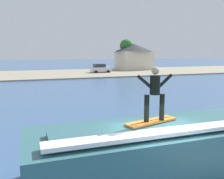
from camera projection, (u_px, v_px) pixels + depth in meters
wave_crest at (167, 148)px, 8.30m from camera, size 9.25×2.94×1.90m
surfboard at (151, 121)px, 7.86m from camera, size 1.93×0.91×0.06m
surfer at (155, 91)px, 7.66m from camera, size 1.23×0.32×1.73m
shoreline_bank at (48, 74)px, 44.83m from camera, size 120.00×18.48×0.20m
car_far_shore at (100, 69)px, 47.20m from camera, size 3.82×2.22×1.86m
house_gabled_white at (134, 56)px, 55.82m from camera, size 8.66×8.66×5.96m
tree_tall_bare at (126, 46)px, 55.81m from camera, size 3.00×3.00×7.02m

